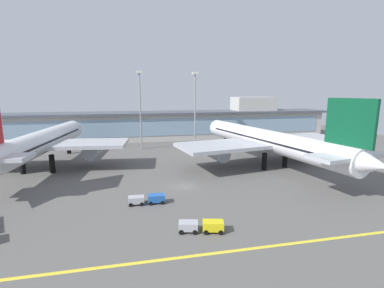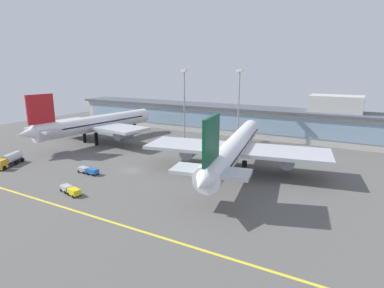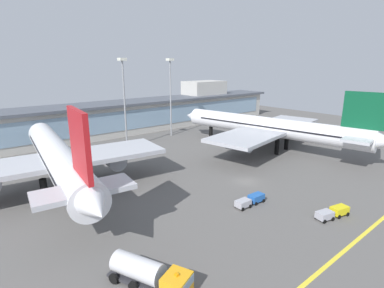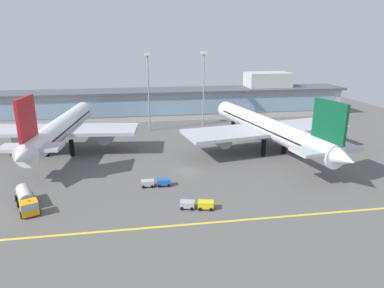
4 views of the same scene
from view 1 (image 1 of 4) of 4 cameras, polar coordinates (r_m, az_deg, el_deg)
The scene contains 9 objects.
ground_plane at distance 51.81m, azimuth -1.59°, elevation -8.73°, with size 180.16×180.16×0.00m, color #5B5956.
taxiway_centreline_stripe at distance 32.46m, azimuth 6.07°, elevation -21.40°, with size 144.12×0.50×0.01m, color yellow.
terminal_building at distance 103.21m, azimuth -5.91°, elevation 4.12°, with size 131.68×14.00×15.30m.
airliner_near_left at distance 69.74m, azimuth -28.64°, elevation 0.25°, with size 37.77×51.29×16.92m.
airliner_near_right at distance 67.48m, azimuth 15.11°, elevation 0.67°, with size 43.59×56.92×16.26m.
baggage_tug_near at distance 35.91m, azimuth 2.03°, elevation -16.54°, with size 5.79×2.88×1.40m.
service_truck_far at distance 44.45m, azimuth -9.24°, elevation -11.15°, with size 5.64×1.85×1.40m.
apron_light_mast_west at distance 90.81m, azimuth 0.63°, elevation 9.52°, with size 1.80×1.80×23.49m.
apron_light_mast_centre at distance 84.19m, azimuth -10.70°, elevation 9.19°, with size 1.80×1.80×23.34m.
Camera 1 is at (-8.86, -48.06, 17.21)m, focal length 25.80 mm.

